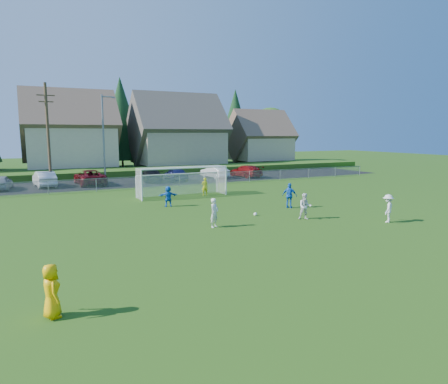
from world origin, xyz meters
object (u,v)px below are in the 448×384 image
(player_white_b, at_px, (305,206))
(player_blue_b, at_px, (168,196))
(player_blue_a, at_px, (290,196))
(car_c, at_px, (90,177))
(car_e, at_px, (176,174))
(referee, at_px, (51,291))
(player_white_a, at_px, (214,213))
(car_d, at_px, (151,175))
(car_g, at_px, (246,171))
(car_b, at_px, (44,179))
(soccer_goal, at_px, (181,177))
(car_a, at_px, (1,183))
(car_f, at_px, (215,172))
(player_white_c, at_px, (388,208))
(soccer_ball, at_px, (255,214))
(goalkeeper, at_px, (205,186))

(player_white_b, relative_size, player_blue_b, 1.08)
(player_blue_a, relative_size, car_c, 0.32)
(car_e, bearing_deg, referee, 65.24)
(player_white_a, relative_size, car_e, 0.38)
(car_d, bearing_deg, car_g, -177.62)
(referee, bearing_deg, player_white_b, -73.61)
(car_b, height_order, soccer_goal, soccer_goal)
(player_blue_b, relative_size, car_a, 0.37)
(car_b, xyz_separation_m, car_g, (22.19, -1.03, -0.06))
(car_c, relative_size, car_e, 1.26)
(player_blue_a, height_order, car_a, player_blue_a)
(referee, distance_m, player_white_b, 16.43)
(player_blue_b, xyz_separation_m, car_b, (-7.51, 15.73, 0.02))
(car_f, bearing_deg, referee, 50.64)
(player_white_c, height_order, player_blue_b, player_white_c)
(car_a, distance_m, car_e, 16.94)
(player_blue_a, bearing_deg, car_g, -60.76)
(soccer_ball, bearing_deg, player_blue_b, 124.79)
(car_d, height_order, soccer_goal, soccer_goal)
(car_g, bearing_deg, car_d, -10.56)
(player_white_c, bearing_deg, car_f, -125.91)
(goalkeeper, height_order, car_g, goalkeeper)
(car_d, relative_size, car_e, 1.09)
(car_d, height_order, car_g, car_g)
(soccer_ball, bearing_deg, player_white_c, -39.67)
(player_blue_b, bearing_deg, car_g, -124.16)
(player_white_a, distance_m, player_white_b, 5.86)
(car_f, bearing_deg, player_white_c, 81.08)
(car_d, relative_size, car_g, 0.97)
(soccer_goal, bearing_deg, car_g, 41.01)
(player_white_b, height_order, car_e, player_white_b)
(player_blue_a, height_order, car_g, player_blue_a)
(car_a, xyz_separation_m, car_c, (7.97, 0.35, 0.07))
(player_white_a, bearing_deg, car_c, 66.66)
(player_white_b, height_order, soccer_goal, soccer_goal)
(soccer_ball, bearing_deg, referee, -142.28)
(referee, height_order, car_g, referee)
(goalkeeper, height_order, car_f, goalkeeper)
(car_a, height_order, car_g, car_g)
(player_blue_b, bearing_deg, car_d, -90.70)
(car_d, height_order, car_f, car_f)
(player_white_a, relative_size, car_b, 0.35)
(soccer_goal, bearing_deg, car_d, 87.14)
(car_d, bearing_deg, car_c, 4.50)
(car_d, xyz_separation_m, soccer_goal, (-0.56, -11.14, 0.94))
(player_white_a, xyz_separation_m, goalkeeper, (4.17, 10.90, -0.06))
(soccer_ball, distance_m, car_g, 23.03)
(car_g, bearing_deg, referee, 44.60)
(player_white_c, distance_m, player_blue_a, 6.84)
(player_white_a, xyz_separation_m, car_d, (2.84, 22.59, -0.13))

